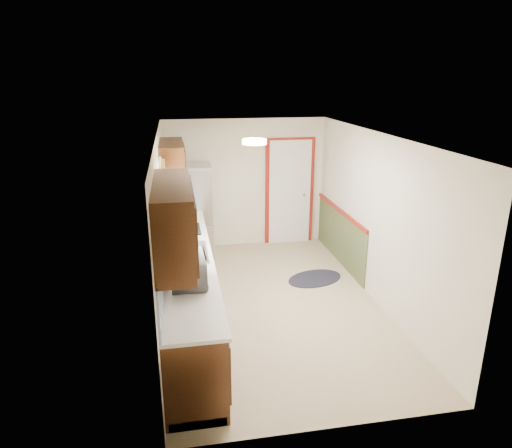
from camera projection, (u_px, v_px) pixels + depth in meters
name	position (u px, v px, depth m)	size (l,w,h in m)	color
room_shell	(274.00, 224.00, 6.22)	(3.20, 5.20, 2.52)	tan
kitchen_run	(184.00, 265.00, 5.87)	(0.63, 4.00, 2.20)	#391D0C
back_wall_trim	(300.00, 201.00, 8.55)	(1.12, 2.30, 2.08)	maroon
ceiling_fixture	(254.00, 142.00, 5.62)	(0.30, 0.30, 0.06)	#FFD88C
microwave	(188.00, 267.00, 5.01)	(0.58, 0.32, 0.39)	white
refrigerator	(193.00, 211.00, 8.08)	(0.72, 0.72, 1.68)	#B7B7BC
rug	(315.00, 278.00, 7.38)	(0.95, 0.61, 0.01)	black
cooktop	(185.00, 229.00, 6.80)	(0.46, 0.55, 0.02)	black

